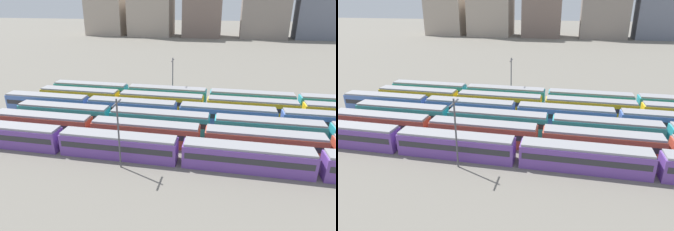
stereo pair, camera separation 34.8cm
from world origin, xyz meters
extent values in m
plane|color=slate|center=(0.00, 13.00, 0.00)|extent=(600.00, 600.00, 0.00)
cube|color=#6B429E|center=(-1.72, 0.00, 1.70)|extent=(18.00, 3.00, 3.40)
cube|color=#2D2D33|center=(-1.72, 0.00, 2.11)|extent=(17.20, 3.06, 0.90)
cube|color=#939399|center=(-1.72, 0.00, 3.57)|extent=(17.60, 2.70, 0.35)
cube|color=#6B429E|center=(17.18, 0.00, 1.70)|extent=(18.00, 3.00, 3.40)
cube|color=#2D2D33|center=(17.18, 0.00, 2.11)|extent=(17.20, 3.06, 0.90)
cube|color=#939399|center=(17.18, 0.00, 3.57)|extent=(17.60, 2.70, 0.35)
cube|color=#6B429E|center=(36.08, 0.00, 1.70)|extent=(18.00, 3.00, 3.40)
cube|color=#2D2D33|center=(36.08, 0.00, 2.11)|extent=(17.20, 3.06, 0.90)
cube|color=#939399|center=(36.08, 0.00, 3.57)|extent=(17.60, 2.70, 0.35)
cube|color=#BC4C38|center=(1.06, 5.20, 1.70)|extent=(18.00, 3.00, 3.40)
cube|color=#2D2D33|center=(1.06, 5.20, 2.11)|extent=(17.20, 3.06, 0.90)
cube|color=#939399|center=(1.06, 5.20, 3.57)|extent=(17.60, 2.70, 0.35)
cube|color=#BC4C38|center=(19.96, 5.20, 1.70)|extent=(18.00, 3.00, 3.40)
cube|color=#2D2D33|center=(19.96, 5.20, 2.11)|extent=(17.20, 3.06, 0.90)
cube|color=#939399|center=(19.96, 5.20, 3.57)|extent=(17.60, 2.70, 0.35)
cube|color=#BC4C38|center=(38.86, 5.20, 1.70)|extent=(18.00, 3.00, 3.40)
cube|color=#2D2D33|center=(38.86, 5.20, 2.11)|extent=(17.20, 3.06, 0.90)
cube|color=#939399|center=(38.86, 5.20, 3.57)|extent=(17.60, 2.70, 0.35)
cube|color=teal|center=(2.32, 10.40, 1.70)|extent=(18.00, 3.00, 3.40)
cube|color=#2D2D33|center=(2.32, 10.40, 2.11)|extent=(17.20, 3.06, 0.90)
cube|color=#939399|center=(2.32, 10.40, 3.57)|extent=(17.60, 2.70, 0.35)
cube|color=teal|center=(21.22, 10.40, 1.70)|extent=(18.00, 3.00, 3.40)
cube|color=#2D2D33|center=(21.22, 10.40, 2.11)|extent=(17.20, 3.06, 0.90)
cube|color=#939399|center=(21.22, 10.40, 3.57)|extent=(17.60, 2.70, 0.35)
cube|color=teal|center=(40.12, 10.40, 1.70)|extent=(18.00, 3.00, 3.40)
cube|color=#2D2D33|center=(40.12, 10.40, 2.11)|extent=(17.20, 3.06, 0.90)
cube|color=#939399|center=(40.12, 10.40, 3.57)|extent=(17.60, 2.70, 0.35)
cube|color=#4C70BC|center=(-4.56, 15.60, 1.70)|extent=(18.00, 3.00, 3.40)
cube|color=#2D2D33|center=(-4.56, 15.60, 2.11)|extent=(17.20, 3.06, 0.90)
cube|color=#939399|center=(-4.56, 15.60, 3.57)|extent=(17.60, 2.70, 0.35)
cube|color=#4C70BC|center=(14.34, 15.60, 1.70)|extent=(18.00, 3.00, 3.40)
cube|color=#2D2D33|center=(14.34, 15.60, 2.11)|extent=(17.20, 3.06, 0.90)
cube|color=#939399|center=(14.34, 15.60, 3.57)|extent=(17.60, 2.70, 0.35)
cube|color=#4C70BC|center=(33.24, 15.60, 1.70)|extent=(18.00, 3.00, 3.40)
cube|color=#2D2D33|center=(33.24, 15.60, 2.11)|extent=(17.20, 3.06, 0.90)
cube|color=#939399|center=(33.24, 15.60, 3.57)|extent=(17.60, 2.70, 0.35)
cube|color=#4C70BC|center=(52.14, 15.60, 1.70)|extent=(18.00, 3.00, 3.40)
cube|color=#2D2D33|center=(52.14, 15.60, 2.11)|extent=(17.20, 3.06, 0.90)
cube|color=yellow|center=(0.33, 20.80, 1.70)|extent=(18.00, 3.00, 3.40)
cube|color=#2D2D33|center=(0.33, 20.80, 2.11)|extent=(17.20, 3.06, 0.90)
cube|color=#939399|center=(0.33, 20.80, 3.57)|extent=(17.60, 2.70, 0.35)
cube|color=yellow|center=(19.23, 20.80, 1.70)|extent=(18.00, 3.00, 3.40)
cube|color=#2D2D33|center=(19.23, 20.80, 2.11)|extent=(17.20, 3.06, 0.90)
cube|color=#939399|center=(19.23, 20.80, 3.57)|extent=(17.60, 2.70, 0.35)
cube|color=yellow|center=(38.13, 20.80, 1.70)|extent=(18.00, 3.00, 3.40)
cube|color=#2D2D33|center=(38.13, 20.80, 2.11)|extent=(17.20, 3.06, 0.90)
cube|color=#939399|center=(38.13, 20.80, 3.57)|extent=(17.60, 2.70, 0.35)
cube|color=teal|center=(0.61, 26.00, 1.70)|extent=(18.00, 3.00, 3.40)
cube|color=#2D2D33|center=(0.61, 26.00, 2.11)|extent=(17.20, 3.06, 0.90)
cube|color=#939399|center=(0.61, 26.00, 3.57)|extent=(17.60, 2.70, 0.35)
cube|color=teal|center=(19.51, 26.00, 1.70)|extent=(18.00, 3.00, 3.40)
cube|color=#2D2D33|center=(19.51, 26.00, 2.11)|extent=(17.20, 3.06, 0.90)
cube|color=#939399|center=(19.51, 26.00, 3.57)|extent=(17.60, 2.70, 0.35)
cube|color=teal|center=(38.41, 26.00, 1.70)|extent=(18.00, 3.00, 3.40)
cube|color=#2D2D33|center=(38.41, 26.00, 2.11)|extent=(17.20, 3.06, 0.90)
cube|color=#939399|center=(38.41, 26.00, 3.57)|extent=(17.60, 2.70, 0.35)
cylinder|color=#4C4C51|center=(18.49, -2.86, 5.18)|extent=(0.24, 0.24, 10.36)
cube|color=#47474C|center=(18.49, -2.86, 9.76)|extent=(0.16, 3.20, 0.16)
cylinder|color=#4C4C51|center=(20.22, 29.16, 4.96)|extent=(0.24, 0.24, 9.91)
cube|color=#47474C|center=(20.22, 29.16, 9.31)|extent=(0.16, 3.20, 0.16)
cube|color=#A89989|center=(-47.74, 156.92, 12.40)|extent=(24.52, 20.16, 24.81)
cube|color=#7A665B|center=(16.12, 156.92, 14.47)|extent=(23.41, 20.64, 28.95)
cube|color=gray|center=(53.61, 156.92, 19.89)|extent=(27.50, 19.45, 39.77)
cube|color=slate|center=(85.50, 156.92, 14.62)|extent=(27.35, 14.45, 29.25)
camera|label=1|loc=(32.12, -36.84, 22.45)|focal=30.99mm
camera|label=2|loc=(32.46, -36.78, 22.45)|focal=30.99mm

